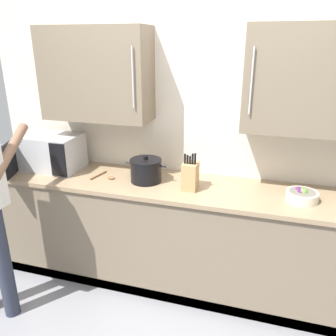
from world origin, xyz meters
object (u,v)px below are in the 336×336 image
(wooden_spoon, at_px, (105,176))
(fruit_bowl, at_px, (302,195))
(stock_pot, at_px, (146,170))
(microwave_oven, at_px, (49,152))
(knife_block, at_px, (190,175))

(wooden_spoon, distance_m, fruit_bowl, 1.54)
(wooden_spoon, bearing_deg, fruit_bowl, -0.22)
(stock_pot, distance_m, fruit_bowl, 1.19)
(microwave_oven, bearing_deg, stock_pot, -2.16)
(stock_pot, xyz_separation_m, knife_block, (0.38, -0.05, 0.01))
(knife_block, bearing_deg, microwave_oven, 176.43)
(wooden_spoon, bearing_deg, stock_pot, 3.92)
(fruit_bowl, bearing_deg, wooden_spoon, 179.78)
(fruit_bowl, bearing_deg, microwave_oven, 178.23)
(stock_pot, height_order, knife_block, knife_block)
(fruit_bowl, bearing_deg, stock_pot, 178.54)
(knife_block, height_order, fruit_bowl, knife_block)
(knife_block, bearing_deg, stock_pot, 173.00)
(stock_pot, distance_m, knife_block, 0.38)
(stock_pot, height_order, fruit_bowl, stock_pot)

